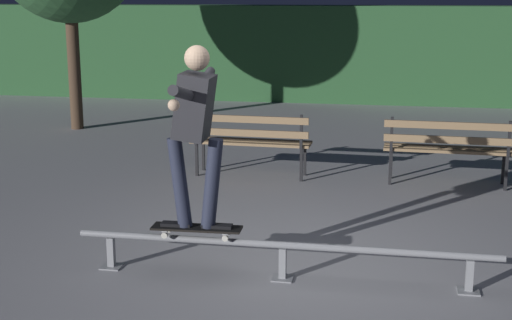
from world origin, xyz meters
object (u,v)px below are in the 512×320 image
Objects in this scene: skateboard at (197,228)px; park_bench_left_center at (449,144)px; grind_rail at (283,251)px; park_bench_leftmost at (249,137)px; skateboarder at (195,122)px.

skateboard is 0.49× the size of park_bench_left_center.
park_bench_leftmost is (-0.94, 3.42, 0.28)m from grind_rail.
grind_rail is at bearing -0.01° from skateboarder.
park_bench_left_center is (1.60, 3.42, 0.28)m from grind_rail.
park_bench_leftmost is at bearing 93.18° from skateboarder.
skateboard is at bearing -180.00° from grind_rail.
skateboard is at bearing -124.55° from park_bench_left_center.
grind_rail is at bearing -115.11° from park_bench_left_center.
park_bench_left_center is at bearing 55.45° from skateboard.
grind_rail is 0.77m from skateboard.
skateboarder is (-0.75, 0.00, 1.09)m from grind_rail.
skateboarder reaches higher than grind_rail.
skateboard is 0.94m from skateboarder.
grind_rail is at bearing 0.00° from skateboard.
skateboarder is 4.23m from park_bench_left_center.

